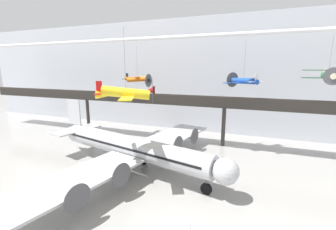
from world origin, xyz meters
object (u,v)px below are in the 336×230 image
suspended_plane_green_biplane (328,75)px  suspended_plane_yellow_lowwing (126,93)px  suspended_plane_blue_trainer (243,81)px  suspended_plane_orange_highwing (137,79)px  airliner_silver_main (130,147)px

suspended_plane_green_biplane → suspended_plane_yellow_lowwing: bearing=-55.9°
suspended_plane_blue_trainer → suspended_plane_green_biplane: suspended_plane_green_biplane is taller
suspended_plane_orange_highwing → suspended_plane_green_biplane: size_ratio=1.22×
airliner_silver_main → suspended_plane_orange_highwing: size_ratio=4.29×
suspended_plane_yellow_lowwing → suspended_plane_green_biplane: bearing=8.4°
suspended_plane_blue_trainer → suspended_plane_green_biplane: 11.22m
suspended_plane_yellow_lowwing → suspended_plane_green_biplane: 27.48m
suspended_plane_orange_highwing → airliner_silver_main: bearing=-59.1°
suspended_plane_blue_trainer → suspended_plane_orange_highwing: bearing=38.0°
suspended_plane_yellow_lowwing → suspended_plane_green_biplane: suspended_plane_green_biplane is taller
airliner_silver_main → suspended_plane_blue_trainer: size_ratio=4.56×
airliner_silver_main → suspended_plane_yellow_lowwing: bearing=-50.1°
suspended_plane_yellow_lowwing → suspended_plane_orange_highwing: bearing=90.2°
airliner_silver_main → suspended_plane_blue_trainer: (13.64, 12.85, 8.63)m
airliner_silver_main → suspended_plane_green_biplane: (24.73, 11.53, 9.73)m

